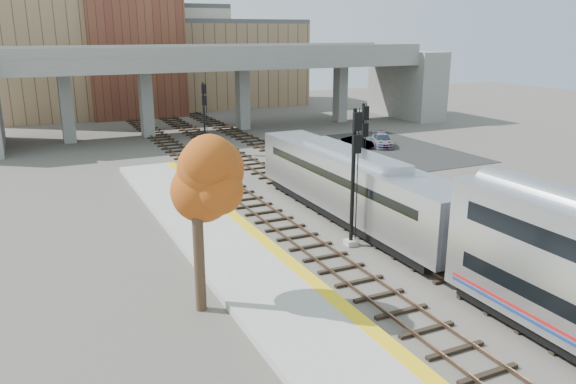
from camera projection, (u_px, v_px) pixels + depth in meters
name	position (u px, v px, depth m)	size (l,w,h in m)	color
ground	(473.00, 304.00, 23.48)	(160.00, 160.00, 0.00)	#47423D
platform	(321.00, 340.00, 20.44)	(4.50, 60.00, 0.35)	#9E9E99
yellow_strip	(365.00, 324.00, 21.18)	(0.70, 60.00, 0.01)	yellow
tracks	(340.00, 214.00, 34.70)	(10.70, 95.00, 0.25)	black
overpass	(225.00, 79.00, 62.96)	(54.00, 12.00, 9.50)	slate
buildings_far	(150.00, 54.00, 79.60)	(43.00, 21.00, 20.60)	#8F7153
parking_lot	(376.00, 150.00, 53.55)	(14.00, 18.00, 0.04)	black
locomotive	(352.00, 184.00, 33.14)	(3.02, 19.05, 4.10)	#A8AAB2
signal_mast_near	(354.00, 179.00, 28.85)	(0.60, 0.64, 7.29)	#9E9E99
signal_mast_mid	(362.00, 158.00, 35.48)	(0.60, 0.64, 6.71)	#9E9E99
signal_mast_far	(204.00, 120.00, 51.32)	(0.60, 0.64, 6.53)	#9E9E99
tree	(196.00, 182.00, 21.53)	(3.60, 3.60, 7.32)	#382619
car_a	(353.00, 154.00, 49.25)	(1.26, 3.14, 1.07)	#99999E
car_b	(357.00, 142.00, 54.68)	(1.12, 3.22, 1.06)	#99999E
car_c	(382.00, 140.00, 55.12)	(1.71, 4.21, 1.22)	#99999E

